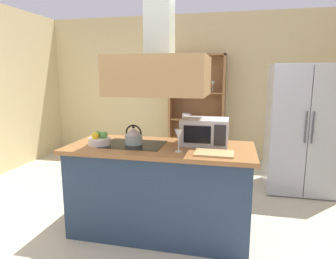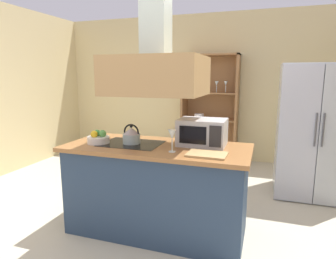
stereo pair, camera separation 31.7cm
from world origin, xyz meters
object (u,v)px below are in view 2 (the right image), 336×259
refrigerator (314,131)px  fruit_bowl (98,138)px  microwave (202,132)px  kettle (131,135)px  wine_glass_on_counter (172,135)px  cutting_board (207,154)px  dish_cabinet (210,114)px

refrigerator → fruit_bowl: (-2.21, -1.62, 0.09)m
refrigerator → microwave: refrigerator is taller
kettle → refrigerator: bearing=39.1°
microwave → wine_glass_on_counter: (-0.20, -0.35, 0.02)m
cutting_board → fruit_bowl: size_ratio=1.52×
kettle → microwave: 0.71m
dish_cabinet → kettle: size_ratio=9.84×
dish_cabinet → kettle: (-0.29, -2.73, 0.11)m
cutting_board → dish_cabinet: bearing=100.1°
kettle → cutting_board: kettle is taller
cutting_board → fruit_bowl: fruit_bowl is taller
cutting_board → microwave: 0.40m
dish_cabinet → microwave: dish_cabinet is taller
microwave → fruit_bowl: 1.05m
refrigerator → cutting_board: bearing=-121.9°
refrigerator → cutting_board: refrigerator is taller
kettle → wine_glass_on_counter: 0.53m
dish_cabinet → cutting_board: dish_cabinet is taller
dish_cabinet → kettle: 2.75m
refrigerator → wine_glass_on_counter: bearing=-129.2°
kettle → fruit_bowl: size_ratio=0.89×
kettle → wine_glass_on_counter: bearing=-20.2°
microwave → wine_glass_on_counter: microwave is taller
refrigerator → microwave: bearing=-131.2°
microwave → wine_glass_on_counter: 0.40m
kettle → cutting_board: (0.81, -0.20, -0.08)m
dish_cabinet → fruit_bowl: dish_cabinet is taller
kettle → microwave: size_ratio=0.43×
cutting_board → wine_glass_on_counter: wine_glass_on_counter is taller
dish_cabinet → microwave: 2.60m
refrigerator → fruit_bowl: bearing=-143.7°
kettle → dish_cabinet: bearing=83.9°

